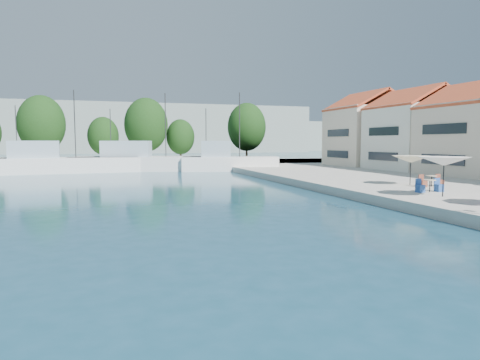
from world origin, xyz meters
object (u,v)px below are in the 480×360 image
object	(u,v)px
trawler_04	(228,163)
umbrella_cream	(411,159)
trawler_02	(56,164)
trawler_03	(147,162)
umbrella_white	(444,161)

from	to	relation	value
trawler_04	umbrella_cream	distance (m)	27.12
umbrella_cream	trawler_02	bearing A→B (deg)	132.16
trawler_03	umbrella_cream	bearing A→B (deg)	-50.47
trawler_02	trawler_04	size ratio (longest dim) A/B	1.47
trawler_02	trawler_03	xyz separation A→B (m)	(10.61, 0.98, -0.00)
trawler_04	umbrella_white	bearing A→B (deg)	-71.15
trawler_04	umbrella_white	distance (m)	32.65
trawler_02	trawler_03	world-z (taller)	same
trawler_03	umbrella_cream	xyz separation A→B (m)	(15.81, -30.16, 1.37)
trawler_03	umbrella_white	xyz separation A→B (m)	(13.11, -36.20, 1.52)
umbrella_white	trawler_03	bearing A→B (deg)	109.90
trawler_02	umbrella_cream	distance (m)	39.39
trawler_02	trawler_03	size ratio (longest dim) A/B	0.90
trawler_02	trawler_03	distance (m)	10.65
trawler_03	trawler_04	distance (m)	10.39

